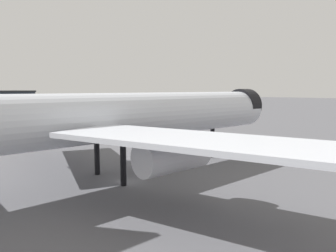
# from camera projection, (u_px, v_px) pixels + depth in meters

# --- Properties ---
(ground) EXTENTS (900.00, 900.00, 0.00)m
(ground) POSITION_uv_depth(u_px,v_px,m) (126.00, 182.00, 43.47)
(ground) COLOR #56565B
(airliner_near_gate) EXTENTS (67.91, 60.91, 19.86)m
(airliner_near_gate) POSITION_uv_depth(u_px,v_px,m) (124.00, 118.00, 45.56)
(airliner_near_gate) COLOR silver
(airliner_near_gate) RESTS_ON ground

